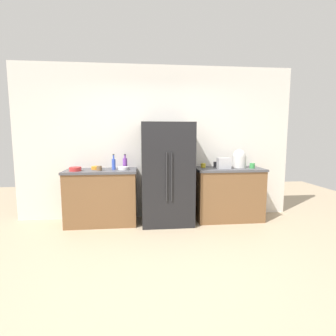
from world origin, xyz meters
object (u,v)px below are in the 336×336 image
(rice_cooker, at_px, (239,159))
(cup_c, at_px, (215,164))
(bowl_a, at_px, (97,168))
(bowl_b, at_px, (75,169))
(toaster, at_px, (224,163))
(cup_b, at_px, (203,165))
(cup_a, at_px, (252,166))
(bowl_c, at_px, (124,168))
(bottle_a, at_px, (114,164))
(refrigerator, at_px, (167,174))
(cup_d, at_px, (99,168))
(bottle_b, at_px, (125,163))

(rice_cooker, height_order, cup_c, rice_cooker)
(bowl_a, height_order, bowl_b, bowl_b)
(toaster, bearing_deg, cup_c, 111.01)
(toaster, relative_size, rice_cooker, 0.68)
(cup_b, distance_m, bowl_a, 1.88)
(cup_a, bearing_deg, bowl_c, 179.02)
(bowl_b, bearing_deg, rice_cooker, 3.25)
(bottle_a, relative_size, bowl_a, 1.49)
(refrigerator, height_order, bowl_b, refrigerator)
(refrigerator, relative_size, bowl_b, 9.01)
(cup_b, distance_m, cup_d, 1.83)
(cup_b, bearing_deg, bowl_c, -174.11)
(bowl_c, bearing_deg, toaster, -1.79)
(rice_cooker, bearing_deg, bottle_b, 176.79)
(bottle_a, relative_size, bowl_b, 1.38)
(cup_a, bearing_deg, rice_cooker, 150.57)
(bottle_b, distance_m, cup_d, 0.49)
(refrigerator, distance_m, cup_a, 1.53)
(bowl_c, bearing_deg, bowl_a, 169.02)
(bottle_b, relative_size, bowl_c, 1.37)
(toaster, relative_size, cup_d, 2.59)
(cup_a, bearing_deg, bottle_b, 174.22)
(refrigerator, relative_size, bowl_a, 9.75)
(rice_cooker, xyz_separation_m, bowl_c, (-2.07, -0.07, -0.13))
(cup_c, bearing_deg, bowl_b, -173.93)
(rice_cooker, bearing_deg, cup_a, -29.43)
(cup_d, bearing_deg, refrigerator, 1.89)
(refrigerator, xyz_separation_m, cup_c, (0.91, 0.22, 0.12))
(bottle_a, distance_m, bowl_a, 0.32)
(toaster, height_order, bottle_a, bottle_a)
(rice_cooker, distance_m, bottle_b, 2.05)
(refrigerator, xyz_separation_m, bowl_a, (-1.20, 0.14, 0.10))
(rice_cooker, relative_size, cup_d, 3.82)
(bottle_a, xyz_separation_m, cup_d, (-0.23, -0.10, -0.06))
(bottle_a, xyz_separation_m, cup_a, (2.43, -0.05, -0.06))
(bottle_a, height_order, bowl_a, bottle_a)
(refrigerator, relative_size, cup_a, 18.69)
(bottle_b, height_order, cup_c, bottle_b)
(refrigerator, xyz_separation_m, bottle_b, (-0.72, 0.23, 0.17))
(cup_b, xyz_separation_m, bowl_c, (-1.42, -0.15, -0.01))
(cup_d, distance_m, bowl_a, 0.19)
(bowl_b, bearing_deg, bottle_a, 9.56)
(cup_c, xyz_separation_m, cup_d, (-2.04, -0.25, -0.01))
(toaster, distance_m, cup_d, 2.13)
(cup_b, bearing_deg, toaster, -32.18)
(cup_b, relative_size, cup_d, 1.04)
(bottle_b, height_order, bowl_c, bottle_b)
(bottle_a, bearing_deg, refrigerator, -3.82)
(bottle_b, xyz_separation_m, bowl_a, (-0.48, -0.10, -0.07))
(toaster, distance_m, cup_c, 0.25)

